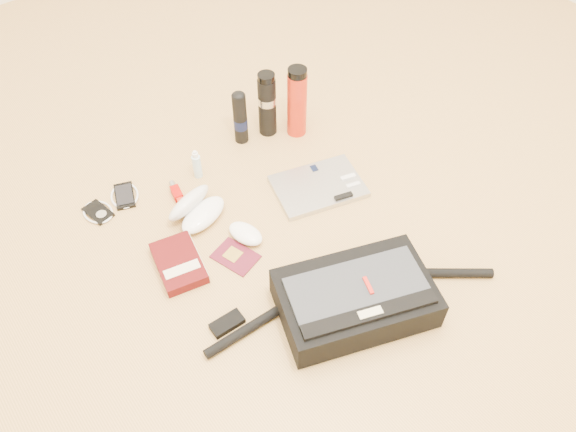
{
  "coord_description": "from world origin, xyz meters",
  "views": [
    {
      "loc": [
        -0.66,
        -0.84,
        1.38
      ],
      "look_at": [
        0.04,
        0.05,
        0.06
      ],
      "focal_mm": 35.0,
      "sensor_mm": 36.0,
      "label": 1
    }
  ],
  "objects_px": {
    "thermos_red": "(297,102)",
    "laptop": "(319,186)",
    "messenger_bag": "(355,298)",
    "thermos_black": "(267,104)",
    "book": "(179,263)"
  },
  "relations": [
    {
      "from": "thermos_black",
      "to": "thermos_red",
      "type": "relative_size",
      "value": 0.92
    },
    {
      "from": "thermos_red",
      "to": "messenger_bag",
      "type": "bearing_deg",
      "value": -116.87
    },
    {
      "from": "messenger_bag",
      "to": "thermos_black",
      "type": "xyz_separation_m",
      "value": [
        0.27,
        0.76,
        0.07
      ]
    },
    {
      "from": "messenger_bag",
      "to": "laptop",
      "type": "distance_m",
      "value": 0.48
    },
    {
      "from": "book",
      "to": "thermos_red",
      "type": "relative_size",
      "value": 0.79
    },
    {
      "from": "laptop",
      "to": "book",
      "type": "height_order",
      "value": "book"
    },
    {
      "from": "book",
      "to": "thermos_red",
      "type": "bearing_deg",
      "value": 34.31
    },
    {
      "from": "messenger_bag",
      "to": "thermos_red",
      "type": "xyz_separation_m",
      "value": [
        0.35,
        0.7,
        0.08
      ]
    },
    {
      "from": "messenger_bag",
      "to": "book",
      "type": "bearing_deg",
      "value": 146.15
    },
    {
      "from": "thermos_red",
      "to": "laptop",
      "type": "bearing_deg",
      "value": -114.37
    },
    {
      "from": "messenger_bag",
      "to": "book",
      "type": "height_order",
      "value": "messenger_bag"
    },
    {
      "from": "laptop",
      "to": "book",
      "type": "bearing_deg",
      "value": -165.01
    },
    {
      "from": "messenger_bag",
      "to": "book",
      "type": "relative_size",
      "value": 3.8
    },
    {
      "from": "messenger_bag",
      "to": "laptop",
      "type": "bearing_deg",
      "value": 82.01
    },
    {
      "from": "laptop",
      "to": "thermos_black",
      "type": "bearing_deg",
      "value": 99.13
    }
  ]
}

